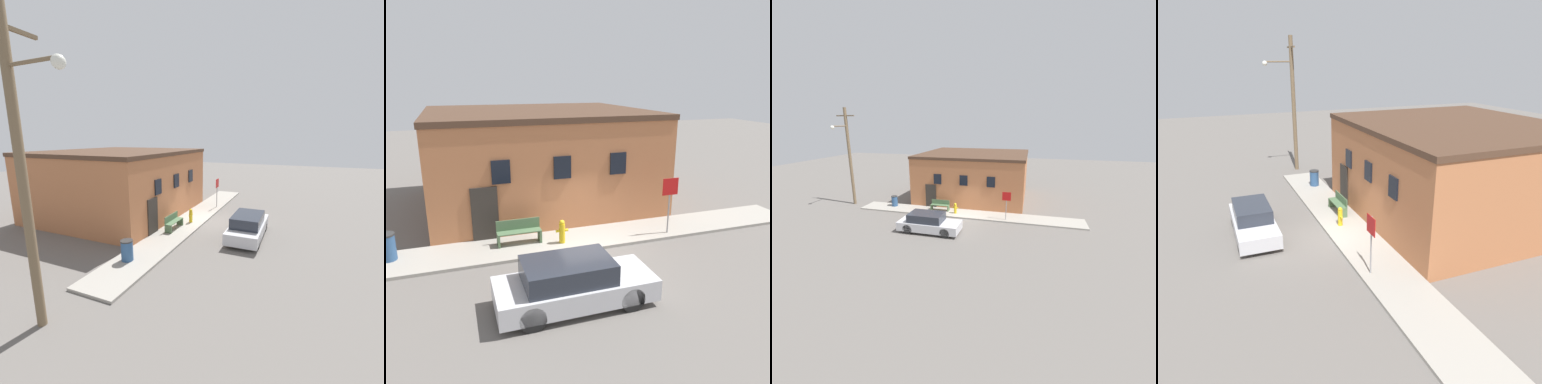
% 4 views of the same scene
% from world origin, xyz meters
% --- Properties ---
extents(ground_plane, '(80.00, 80.00, 0.00)m').
position_xyz_m(ground_plane, '(0.00, 0.00, 0.00)').
color(ground_plane, '#66605B').
extents(sidewalk, '(19.13, 2.08, 0.12)m').
position_xyz_m(sidewalk, '(0.00, 1.04, 0.06)').
color(sidewalk, '#9E998E').
rests_on(sidewalk, ground).
extents(brick_building, '(10.35, 9.24, 4.65)m').
position_xyz_m(brick_building, '(-0.44, 6.63, 2.33)').
color(brick_building, '#B26B42').
rests_on(brick_building, ground).
extents(fire_hydrant, '(0.47, 0.23, 0.91)m').
position_xyz_m(fire_hydrant, '(-0.84, 0.82, 0.57)').
color(fire_hydrant, gold).
rests_on(fire_hydrant, sidewalk).
extents(stop_sign, '(0.68, 0.06, 2.26)m').
position_xyz_m(stop_sign, '(3.46, 0.41, 1.70)').
color(stop_sign, gray).
rests_on(stop_sign, sidewalk).
extents(bench, '(1.64, 0.44, 0.90)m').
position_xyz_m(bench, '(-2.38, 1.31, 0.57)').
color(bench, '#4C6B47').
rests_on(bench, sidewalk).
extents(trash_bin, '(0.56, 0.56, 0.95)m').
position_xyz_m(trash_bin, '(-6.86, 1.36, 0.60)').
color(trash_bin, '#2D517F').
rests_on(trash_bin, sidewalk).
extents(utility_pole, '(1.80, 2.04, 8.89)m').
position_xyz_m(utility_pole, '(-11.12, 1.21, 4.73)').
color(utility_pole, brown).
rests_on(utility_pole, ground).
extents(parked_car, '(4.41, 1.73, 1.39)m').
position_xyz_m(parked_car, '(-1.66, -3.05, 0.67)').
color(parked_car, black).
rests_on(parked_car, ground).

